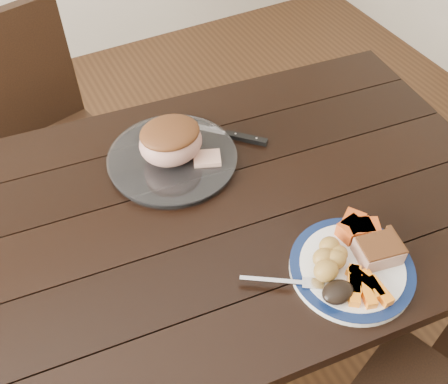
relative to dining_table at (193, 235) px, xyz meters
name	(u,v)px	position (x,y,z in m)	size (l,w,h in m)	color
ground	(201,347)	(0.00, 0.00, -0.66)	(4.00, 4.00, 0.00)	#472B16
dining_table	(193,235)	(0.00, 0.00, 0.00)	(1.68, 1.06, 0.75)	black
chair_far	(43,134)	(-0.24, 0.74, -0.13)	(0.51, 0.52, 0.93)	black
dinner_plate	(351,269)	(0.24, -0.32, 0.10)	(0.27, 0.27, 0.02)	white
plate_rim	(352,267)	(0.24, -0.32, 0.11)	(0.27, 0.27, 0.02)	#0D1C44
serving_platter	(173,160)	(0.03, 0.18, 0.10)	(0.33, 0.33, 0.02)	white
pork_slice	(378,251)	(0.30, -0.32, 0.13)	(0.09, 0.07, 0.04)	tan
roasted_potatoes	(330,259)	(0.20, -0.29, 0.13)	(0.10, 0.10, 0.05)	gold
carrot_batons	(363,285)	(0.22, -0.37, 0.12)	(0.09, 0.11, 0.02)	orange
pumpkin_wedges	(357,228)	(0.30, -0.25, 0.13)	(0.10, 0.09, 0.04)	#E75019
dark_mushroom	(338,292)	(0.17, -0.36, 0.13)	(0.07, 0.05, 0.03)	black
fork	(288,282)	(0.09, -0.29, 0.11)	(0.16, 0.11, 0.00)	silver
roast_joint	(171,142)	(0.03, 0.18, 0.16)	(0.16, 0.14, 0.11)	tan
cut_slice	(207,159)	(0.11, 0.12, 0.12)	(0.07, 0.06, 0.02)	tan
carving_knife	(232,136)	(0.22, 0.19, 0.10)	(0.24, 0.24, 0.01)	silver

